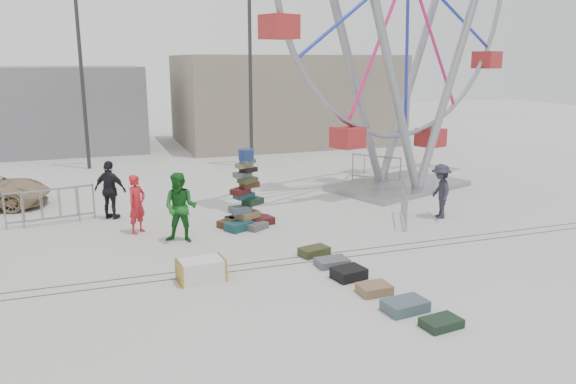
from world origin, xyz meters
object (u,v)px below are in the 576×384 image
object	(u,v)px
barricade_wheel_front	(404,204)
barricade_wheel_back	(376,169)
barricade_dummy_c	(59,205)
pedestrian_black	(110,190)
lamp_post_left	(83,66)
pedestrian_green	(180,208)
pedestrian_red	(137,204)
pedestrian_grey	(441,191)
suitcase_tower	(246,205)
barricade_dummy_b	(42,207)
steamer_trunk	(201,270)
lamp_post_right	(252,66)

from	to	relation	value
barricade_wheel_front	barricade_wheel_back	bearing A→B (deg)	7.96
barricade_dummy_c	pedestrian_black	xyz separation A→B (m)	(1.49, -0.01, 0.35)
lamp_post_left	pedestrian_green	world-z (taller)	lamp_post_left
lamp_post_left	barricade_wheel_back	bearing A→B (deg)	-32.91
pedestrian_green	pedestrian_black	xyz separation A→B (m)	(-1.66, 2.97, -0.04)
barricade_dummy_c	pedestrian_green	xyz separation A→B (m)	(3.15, -2.98, 0.39)
barricade_wheel_back	pedestrian_red	distance (m)	10.20
pedestrian_black	pedestrian_grey	xyz separation A→B (m)	(9.55, -3.27, -0.06)
suitcase_tower	pedestrian_black	world-z (taller)	suitcase_tower
pedestrian_red	pedestrian_green	world-z (taller)	pedestrian_green
barricade_dummy_b	pedestrian_red	world-z (taller)	pedestrian_red
steamer_trunk	barricade_wheel_back	bearing A→B (deg)	37.57
barricade_wheel_back	pedestrian_green	distance (m)	9.81
steamer_trunk	pedestrian_red	distance (m)	4.25
barricade_dummy_b	pedestrian_red	distance (m)	3.08
lamp_post_left	pedestrian_green	size ratio (longest dim) A/B	4.24
lamp_post_right	lamp_post_left	world-z (taller)	same
steamer_trunk	pedestrian_green	bearing A→B (deg)	84.53
suitcase_tower	barricade_wheel_front	bearing A→B (deg)	-37.60
barricade_wheel_back	pedestrian_black	size ratio (longest dim) A/B	1.11
pedestrian_green	pedestrian_grey	size ratio (longest dim) A/B	1.12
lamp_post_right	pedestrian_black	bearing A→B (deg)	-133.57
lamp_post_right	lamp_post_left	bearing A→B (deg)	164.05
pedestrian_black	barricade_dummy_b	bearing A→B (deg)	37.33
barricade_wheel_back	pedestrian_red	xyz separation A→B (m)	(-9.51, -3.70, 0.28)
suitcase_tower	steamer_trunk	bearing A→B (deg)	-141.96
lamp_post_right	pedestrian_red	world-z (taller)	lamp_post_right
lamp_post_right	steamer_trunk	distance (m)	14.22
barricade_wheel_front	barricade_wheel_back	xyz separation A→B (m)	(1.87, 5.27, 0.00)
lamp_post_right	barricade_dummy_c	size ratio (longest dim) A/B	4.00
barricade_wheel_front	pedestrian_black	world-z (taller)	pedestrian_black
pedestrian_black	suitcase_tower	bearing A→B (deg)	-174.67
barricade_wheel_front	pedestrian_green	world-z (taller)	pedestrian_green
barricade_wheel_back	pedestrian_grey	xyz separation A→B (m)	(-0.59, -5.22, 0.29)
suitcase_tower	barricade_wheel_back	bearing A→B (deg)	9.28
lamp_post_left	barricade_wheel_back	size ratio (longest dim) A/B	4.00
lamp_post_left	pedestrian_black	size ratio (longest dim) A/B	4.44
barricade_dummy_b	pedestrian_black	size ratio (longest dim) A/B	1.11
lamp_post_left	barricade_dummy_b	xyz separation A→B (m)	(-1.44, -8.90, -3.93)
barricade_dummy_c	pedestrian_black	size ratio (longest dim) A/B	1.11
barricade_wheel_back	pedestrian_green	world-z (taller)	pedestrian_green
lamp_post_right	barricade_dummy_b	bearing A→B (deg)	-140.73
lamp_post_right	pedestrian_grey	distance (m)	11.16
barricade_dummy_c	barricade_wheel_back	xyz separation A→B (m)	(11.63, 1.94, 0.00)
barricade_wheel_back	pedestrian_red	world-z (taller)	pedestrian_red
barricade_dummy_b	pedestrian_green	bearing A→B (deg)	-45.50
pedestrian_black	barricade_wheel_back	bearing A→B (deg)	-133.74
suitcase_tower	barricade_dummy_c	size ratio (longest dim) A/B	1.14
lamp_post_right	barricade_wheel_front	xyz separation A→B (m)	(1.76, -10.16, -3.93)
pedestrian_grey	pedestrian_green	bearing A→B (deg)	-75.54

